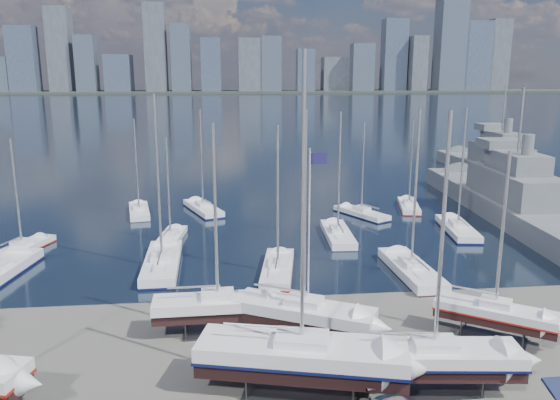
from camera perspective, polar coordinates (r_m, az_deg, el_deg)
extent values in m
plane|color=#605E59|center=(37.26, 2.39, -16.05)|extent=(1400.00, 1400.00, 0.00)
cube|color=#1A283C|center=(342.76, -5.28, 9.76)|extent=(1400.00, 600.00, 0.40)
cube|color=#2D332D|center=(602.50, -5.67, 11.18)|extent=(1400.00, 80.00, 2.20)
cube|color=#475166|center=(624.63, -25.24, 13.17)|extent=(26.62, 20.30, 64.32)
cube|color=#595E66|center=(624.12, -21.95, 14.35)|extent=(22.49, 24.47, 83.83)
cube|color=#3D4756|center=(610.27, -19.55, 13.28)|extent=(19.55, 21.83, 55.97)
cube|color=#475166|center=(610.16, -16.47, 12.60)|extent=(26.03, 30.49, 37.14)
cube|color=#595E66|center=(593.55, -12.88, 15.25)|extent=(21.60, 16.58, 87.63)
cube|color=#3D4756|center=(592.28, -10.28, 14.40)|extent=(19.42, 28.42, 67.60)
cube|color=#475166|center=(594.03, -7.22, 13.84)|extent=(20.24, 23.80, 54.09)
cube|color=#595E66|center=(591.48, -3.15, 13.92)|extent=(24.62, 19.72, 54.00)
cube|color=#3D4756|center=(591.27, -0.96, 14.03)|extent=(20.75, 17.93, 55.97)
cube|color=#475166|center=(593.85, 2.66, 13.39)|extent=(18.36, 16.25, 43.03)
cube|color=#595E66|center=(618.82, 5.78, 12.98)|extent=(28.49, 22.03, 35.69)
cube|color=#3D4756|center=(607.29, 8.57, 13.54)|extent=(23.34, 17.87, 49.11)
cube|color=#475166|center=(632.67, 11.82, 14.60)|extent=(25.35, 19.79, 75.95)
cube|color=#595E66|center=(633.70, 14.04, 13.66)|extent=(17.00, 27.45, 57.67)
cube|color=#3D4756|center=(648.01, 17.37, 15.58)|extent=(29.28, 24.05, 106.04)
cube|color=#475166|center=(668.89, 19.55, 13.97)|extent=(30.82, 28.37, 74.41)
cube|color=#595E66|center=(683.72, 21.82, 13.89)|extent=(21.74, 17.03, 77.48)
cube|color=#2D2D33|center=(40.55, -6.44, -13.47)|extent=(5.06, 2.39, 0.16)
cube|color=black|center=(39.91, -6.49, -11.56)|extent=(9.16, 2.33, 0.73)
cube|color=silver|center=(39.62, -6.52, -10.59)|extent=(9.17, 2.72, 0.73)
cube|color=silver|center=(39.38, -6.54, -9.77)|extent=(2.31, 1.57, 0.50)
cylinder|color=#B2B2B7|center=(37.51, -6.77, -1.41)|extent=(0.22, 0.22, 12.32)
cube|color=#2D2D33|center=(33.70, 2.24, -19.29)|extent=(7.15, 4.57, 0.16)
cube|color=black|center=(32.88, 2.26, -16.93)|extent=(12.34, 5.75, 0.96)
cube|color=silver|center=(32.41, 2.28, -15.45)|extent=(12.47, 6.23, 0.96)
cube|color=#0C123E|center=(32.62, 2.27, -16.13)|extent=(12.59, 6.30, 0.19)
cube|color=silver|center=(32.07, 2.29, -14.30)|extent=(3.41, 2.70, 0.50)
cylinder|color=#B2B2B7|center=(29.33, 2.43, -0.51)|extent=(0.22, 0.22, 16.21)
cube|color=#2D2D33|center=(39.14, 2.46, -14.41)|extent=(5.89, 4.69, 0.16)
cube|color=black|center=(38.47, 2.48, -12.41)|extent=(9.70, 6.63, 0.78)
cube|color=silver|center=(38.14, 2.49, -11.35)|extent=(9.89, 6.99, 0.78)
cube|color=silver|center=(37.88, 2.50, -10.47)|extent=(2.92, 2.59, 0.50)
cylinder|color=#B2B2B7|center=(35.85, 2.60, -1.13)|extent=(0.22, 0.22, 13.17)
cube|color=#2D2D33|center=(34.90, 15.57, -18.56)|extent=(5.73, 3.11, 0.16)
cube|color=black|center=(34.15, 15.73, -16.38)|extent=(10.17, 3.47, 0.80)
cube|color=silver|center=(33.77, 15.81, -15.20)|extent=(10.22, 3.89, 0.80)
cube|color=#0C123E|center=(33.94, 15.77, -15.74)|extent=(10.32, 3.93, 0.16)
cube|color=silver|center=(33.48, 15.88, -14.21)|extent=(2.66, 1.94, 0.50)
cylinder|color=#B2B2B7|center=(31.13, 16.61, -3.51)|extent=(0.22, 0.22, 13.46)
cube|color=#2D2D33|center=(42.11, 21.31, -13.27)|extent=(4.75, 4.20, 0.16)
cube|color=black|center=(41.52, 21.47, -11.48)|extent=(7.62, 6.20, 0.64)
cube|color=silver|center=(41.27, 21.55, -10.67)|extent=(7.81, 6.48, 0.64)
cube|color=maroon|center=(41.39, 21.51, -11.05)|extent=(7.89, 6.54, 0.13)
cube|color=silver|center=(41.06, 21.61, -9.94)|extent=(2.41, 2.26, 0.50)
cylinder|color=#B2B2B7|center=(39.43, 22.23, -3.00)|extent=(0.22, 0.22, 10.80)
cube|color=black|center=(63.43, -25.28, -5.11)|extent=(4.54, 8.42, 0.66)
cube|color=silver|center=(63.24, -25.33, -4.54)|extent=(4.86, 8.53, 0.66)
cube|color=maroon|center=(63.33, -25.31, -4.80)|extent=(4.91, 8.62, 0.13)
cube|color=silver|center=(63.08, -25.38, -4.04)|extent=(1.98, 2.40, 0.50)
cylinder|color=#B2B2B7|center=(61.87, -25.85, 0.67)|extent=(0.22, 0.22, 11.11)
cube|color=black|center=(75.00, -14.48, -1.64)|extent=(3.58, 8.98, 0.70)
cube|color=silver|center=(74.83, -14.51, -1.12)|extent=(3.94, 9.05, 0.70)
cube|color=silver|center=(74.69, -14.53, -0.67)|extent=(1.83, 2.41, 0.50)
cylinder|color=#B2B2B7|center=(73.62, -14.78, 3.62)|extent=(0.22, 0.22, 11.82)
cube|color=black|center=(53.92, -12.16, -7.31)|extent=(2.94, 11.45, 0.91)
cube|color=silver|center=(53.61, -12.21, -6.39)|extent=(3.42, 11.46, 0.91)
cube|color=#0C123E|center=(53.75, -12.18, -6.82)|extent=(3.46, 11.57, 0.18)
cube|color=silver|center=(53.39, -12.24, -5.68)|extent=(1.97, 2.89, 0.50)
cylinder|color=#B2B2B7|center=(51.55, -12.63, 2.19)|extent=(0.22, 0.22, 15.39)
cube|color=black|center=(62.08, -11.33, -4.46)|extent=(2.93, 8.20, 0.64)
cube|color=silver|center=(61.90, -11.36, -3.90)|extent=(3.26, 8.24, 0.64)
cube|color=silver|center=(61.74, -11.38, -3.39)|extent=(1.59, 2.16, 0.50)
cylinder|color=#B2B2B7|center=(60.52, -11.60, 1.31)|extent=(0.22, 0.22, 10.83)
cube|color=black|center=(74.73, -8.02, -1.42)|extent=(5.48, 9.73, 0.76)
cube|color=silver|center=(74.55, -8.04, -0.85)|extent=(5.85, 9.88, 0.76)
cube|color=#0C123E|center=(74.63, -8.03, -1.11)|extent=(5.91, 9.97, 0.15)
cube|color=silver|center=(74.40, -8.05, -0.38)|extent=(2.34, 2.80, 0.50)
cylinder|color=#B2B2B7|center=(73.25, -8.20, 4.34)|extent=(0.22, 0.22, 12.89)
cube|color=black|center=(51.42, -0.23, -7.95)|extent=(3.79, 9.81, 0.77)
cube|color=silver|center=(51.16, -0.23, -7.14)|extent=(4.18, 9.88, 0.77)
cube|color=maroon|center=(51.28, -0.23, -7.51)|extent=(4.22, 9.98, 0.15)
cube|color=silver|center=(50.94, -0.23, -6.47)|extent=(1.97, 2.62, 0.50)
cylinder|color=#B2B2B7|center=(49.24, -0.24, 0.36)|extent=(0.22, 0.22, 12.92)
cube|color=black|center=(62.35, 6.04, -4.26)|extent=(2.86, 9.98, 0.79)
cube|color=silver|center=(62.12, 6.05, -3.56)|extent=(3.28, 10.00, 0.79)
cube|color=silver|center=(61.94, 6.07, -2.99)|extent=(1.78, 2.55, 0.50)
cylinder|color=#B2B2B7|center=(60.51, 6.21, 2.86)|extent=(0.22, 0.22, 13.33)
cube|color=black|center=(72.44, 8.48, -1.86)|extent=(5.82, 8.45, 0.68)
cube|color=silver|center=(72.27, 8.50, -1.34)|extent=(6.14, 8.62, 0.68)
cube|color=#0C123E|center=(72.34, 8.49, -1.58)|extent=(6.20, 8.70, 0.14)
cube|color=silver|center=(72.13, 8.52, -0.89)|extent=(2.27, 2.55, 0.50)
cylinder|color=#B2B2B7|center=(71.04, 8.66, 3.42)|extent=(0.22, 0.22, 11.49)
cube|color=black|center=(52.58, 13.49, -7.88)|extent=(2.89, 10.65, 0.85)
cube|color=silver|center=(52.29, 13.54, -7.01)|extent=(3.34, 10.67, 0.85)
cube|color=silver|center=(52.07, 13.58, -6.31)|extent=(1.87, 2.70, 0.50)
cylinder|color=#B2B2B7|center=(50.28, 13.99, 1.13)|extent=(0.22, 0.22, 14.27)
cube|color=black|center=(67.59, 18.02, -3.48)|extent=(3.76, 10.30, 0.81)
cube|color=silver|center=(67.38, 18.07, -2.82)|extent=(4.18, 10.36, 0.81)
cube|color=#0C123E|center=(67.48, 18.04, -3.13)|extent=(4.22, 10.46, 0.16)
cube|color=silver|center=(67.21, 18.10, -2.29)|extent=(2.02, 2.73, 0.50)
cylinder|color=#B2B2B7|center=(65.88, 18.50, 3.22)|extent=(0.22, 0.22, 13.59)
cube|color=black|center=(77.62, 13.28, -1.08)|extent=(3.90, 8.75, 0.68)
cube|color=silver|center=(77.47, 13.31, -0.59)|extent=(4.25, 8.83, 0.68)
cube|color=maroon|center=(77.54, 13.30, -0.81)|extent=(4.29, 8.92, 0.14)
cube|color=silver|center=(77.34, 13.33, -0.16)|extent=(1.87, 2.40, 0.50)
cylinder|color=#B2B2B7|center=(76.32, 13.55, 3.86)|extent=(0.22, 0.22, 11.50)
cube|color=slate|center=(76.66, 23.05, -1.41)|extent=(10.62, 47.79, 4.27)
cube|color=slate|center=(75.86, 23.31, 1.47)|extent=(7.12, 16.95, 3.60)
cube|color=slate|center=(75.38, 23.51, 3.71)|extent=(5.15, 9.75, 2.40)
cube|color=slate|center=(79.41, 22.16, 5.48)|extent=(5.60, 5.07, 1.20)
cylinder|color=#B2B2B7|center=(74.82, 23.87, 7.63)|extent=(0.30, 0.30, 8.00)
cube|color=slate|center=(106.63, 21.81, 2.44)|extent=(6.93, 41.19, 3.70)
cube|color=slate|center=(106.09, 21.97, 4.37)|extent=(5.39, 14.44, 3.60)
cube|color=slate|center=(105.74, 22.11, 5.98)|extent=(4.02, 8.26, 2.40)
cube|color=slate|center=(109.19, 21.16, 7.15)|extent=(4.64, 4.15, 1.20)
cylinder|color=#B2B2B7|center=(105.33, 22.34, 8.79)|extent=(0.30, 0.30, 8.00)
cylinder|color=white|center=(37.37, 3.02, -4.79)|extent=(0.12, 0.12, 13.37)
cube|color=#191645|center=(36.10, 4.01, 4.38)|extent=(1.11, 0.05, 0.78)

